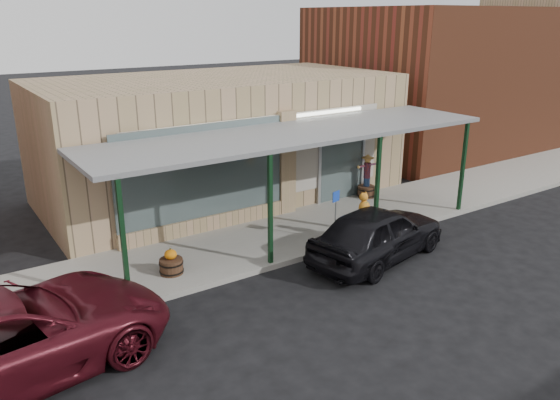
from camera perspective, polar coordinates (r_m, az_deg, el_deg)
ground at (r=13.62m, az=10.47°, el=-8.40°), size 120.00×120.00×0.00m
sidewalk at (r=16.10m, az=1.60°, el=-3.43°), size 40.00×3.20×0.15m
storefront at (r=19.25m, az=-6.28°, el=6.45°), size 12.00×6.25×4.20m
awning at (r=15.21m, az=1.78°, el=6.83°), size 12.00×3.00×3.04m
block_buildings_near at (r=20.84m, az=-2.81°, el=12.13°), size 61.00×8.00×8.00m
barrel_scarecrow at (r=19.11m, az=9.03°, el=1.81°), size 0.92×0.60×1.52m
barrel_pumpkin at (r=13.64m, az=-11.30°, el=-6.61°), size 0.69×0.69×0.67m
handicap_sign at (r=15.15m, az=5.84°, el=-0.93°), size 0.29×0.10×1.43m
parked_sedan at (r=14.52m, az=10.17°, el=-3.41°), size 4.59×2.58×1.56m
car_maroon at (r=10.90m, az=-26.64°, el=-12.73°), size 6.18×3.63×1.61m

